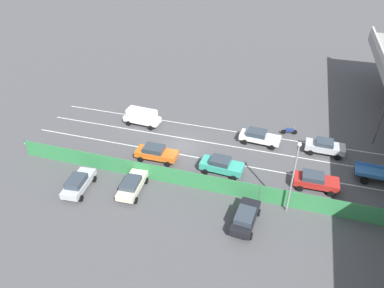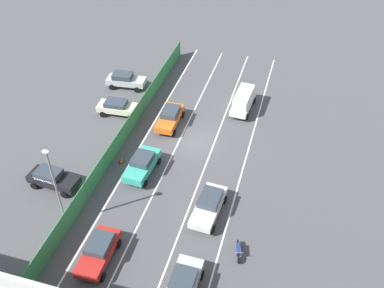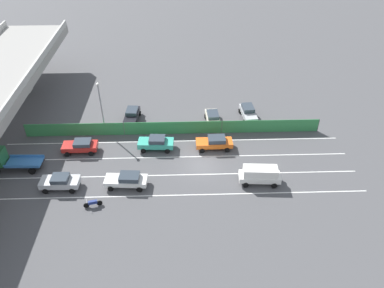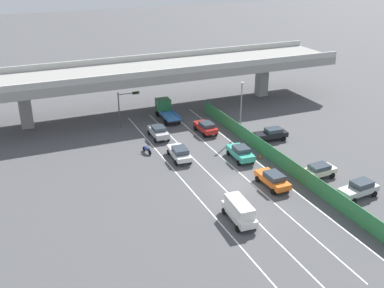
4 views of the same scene
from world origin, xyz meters
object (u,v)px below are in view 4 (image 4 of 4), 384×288
object	(u,v)px
flatbed_truck_blue	(165,109)
parked_wagon_silver	(359,188)
car_sedan_silver	(159,132)
parked_sedan_cream	(318,171)
car_taxi_teal	(241,152)
street_lamp	(241,103)
car_sedan_red	(206,127)
car_van_white	(239,210)
parked_sedan_dark	(271,134)
car_taxi_orange	(273,179)
motorcycle	(147,150)
car_sedan_white	(179,152)
traffic_cone	(260,156)
traffic_light	(126,102)

from	to	relation	value
flatbed_truck_blue	parked_wagon_silver	world-z (taller)	flatbed_truck_blue
car_sedan_silver	parked_sedan_cream	size ratio (longest dim) A/B	0.96
car_taxi_teal	street_lamp	size ratio (longest dim) A/B	0.61
car_sedan_red	car_van_white	xyz separation A→B (m)	(-6.36, -21.15, 0.30)
car_taxi_teal	parked_sedan_dark	size ratio (longest dim) A/B	1.01
car_taxi_orange	parked_sedan_cream	distance (m)	5.67
car_sedan_silver	motorcycle	size ratio (longest dim) A/B	2.22
car_taxi_teal	car_taxi_orange	xyz separation A→B (m)	(-0.12, -7.33, -0.02)
car_sedan_white	street_lamp	size ratio (longest dim) A/B	0.64
parked_sedan_dark	traffic_cone	size ratio (longest dim) A/B	7.55
street_lamp	traffic_cone	bearing A→B (deg)	-100.42
motorcycle	traffic_cone	world-z (taller)	motorcycle
car_taxi_teal	parked_sedan_dark	world-z (taller)	car_taxi_teal
car_sedan_white	motorcycle	size ratio (longest dim) A/B	2.49
car_sedan_white	car_sedan_silver	world-z (taller)	car_sedan_silver
flatbed_truck_blue	parked_wagon_silver	bearing A→B (deg)	-71.34
flatbed_truck_blue	parked_sedan_dark	world-z (taller)	flatbed_truck_blue
motorcycle	traffic_light	xyz separation A→B (m)	(0.20, 9.53, 3.22)
car_sedan_white	traffic_light	size ratio (longest dim) A/B	0.92
parked_sedan_cream	car_sedan_red	bearing A→B (deg)	109.08
parked_sedan_cream	parked_sedan_dark	distance (m)	11.24
car_taxi_teal	car_sedan_silver	world-z (taller)	car_taxi_teal
traffic_cone	parked_wagon_silver	bearing A→B (deg)	-69.13
car_van_white	traffic_light	size ratio (longest dim) A/B	0.91
car_van_white	traffic_cone	distance (m)	14.33
street_lamp	parked_wagon_silver	bearing A→B (deg)	-80.93
car_taxi_orange	car_sedan_silver	xyz separation A→B (m)	(-6.68, 17.57, -0.01)
street_lamp	traffic_cone	distance (m)	8.86
traffic_light	traffic_cone	xyz separation A→B (m)	(11.90, -16.43, -3.40)
motorcycle	street_lamp	distance (m)	14.12
car_taxi_teal	car_sedan_white	bearing A→B (deg)	156.46
traffic_light	car_taxi_teal	bearing A→B (deg)	-58.69
car_taxi_orange	parked_sedan_cream	world-z (taller)	car_taxi_orange
street_lamp	traffic_cone	size ratio (longest dim) A/B	12.54
car_taxi_orange	motorcycle	bearing A→B (deg)	125.46
car_van_white	motorcycle	distance (m)	18.32
car_sedan_silver	traffic_cone	size ratio (longest dim) A/B	7.23
car_taxi_teal	parked_wagon_silver	size ratio (longest dim) A/B	1.01
parked_sedan_dark	traffic_light	size ratio (longest dim) A/B	0.86
car_taxi_teal	parked_wagon_silver	world-z (taller)	car_taxi_teal
car_sedan_red	street_lamp	size ratio (longest dim) A/B	0.58
parked_sedan_cream	car_van_white	bearing A→B (deg)	-160.60
parked_wagon_silver	parked_sedan_cream	world-z (taller)	parked_wagon_silver
parked_sedan_cream	parked_wagon_silver	bearing A→B (deg)	-75.28
parked_sedan_cream	traffic_cone	xyz separation A→B (m)	(-3.20, 6.83, -0.60)
car_van_white	motorcycle	bearing A→B (deg)	99.82
car_van_white	car_sedan_silver	xyz separation A→B (m)	(-0.16, 22.06, -0.29)
car_sedan_white	motorcycle	world-z (taller)	car_sedan_white
car_sedan_white	parked_sedan_dark	xyz separation A→B (m)	(13.35, 0.72, 0.02)
car_sedan_silver	parked_sedan_dark	world-z (taller)	car_sedan_silver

